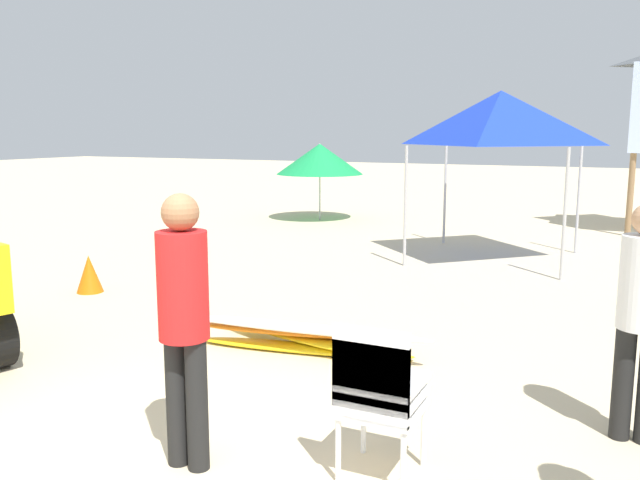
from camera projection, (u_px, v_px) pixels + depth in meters
stacked_plastic_chairs at (378, 389)px, 4.00m from camera, size 0.48×0.48×1.02m
surfboard_pile at (301, 336)px, 6.47m from camera, size 2.60×0.85×0.32m
lifeguard_far_right at (184, 313)px, 4.11m from camera, size 0.32×0.32×1.78m
popup_canopy at (500, 118)px, 10.80m from camera, size 2.45×2.45×2.81m
beach_umbrella_left at (320, 159)px, 15.91m from camera, size 2.11×2.11×1.85m
traffic_cone_near at (89, 274)px, 8.84m from camera, size 0.35×0.35×0.51m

